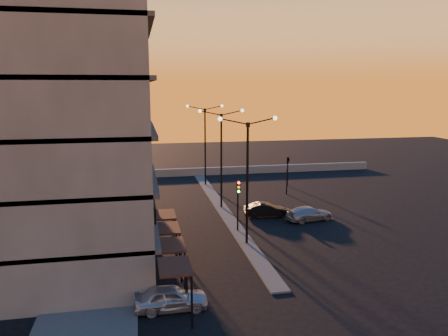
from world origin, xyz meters
The scene contains 14 objects.
ground centered at (0.00, 0.00, 0.00)m, with size 120.00×120.00×0.00m, color black.
sidewalk_west centered at (-10.50, 4.00, 0.06)m, with size 5.00×40.00×0.12m, color #51524F.
median centered at (0.00, 10.00, 0.06)m, with size 1.20×36.00×0.12m, color #51524F.
parapet centered at (2.00, 26.00, 0.50)m, with size 44.00×0.50×1.00m, color slate.
building centered at (-14.00, 0.03, 11.91)m, with size 14.35×17.08×25.00m.
streetlamp_near centered at (0.00, 0.00, 5.59)m, with size 4.32×0.32×9.51m.
streetlamp_mid centered at (0.00, 10.00, 5.59)m, with size 4.32×0.32×9.51m.
streetlamp_far centered at (0.00, 20.00, 5.59)m, with size 4.32×0.32×9.51m.
traffic_light_main centered at (0.00, 2.87, 2.89)m, with size 0.28×0.44×4.25m.
signal_east_a centered at (8.00, 14.00, 1.93)m, with size 0.13×0.16×3.60m.
signal_east_b centered at (9.50, 18.00, 3.10)m, with size 0.42×1.99×3.60m.
car_hatchback centered at (-6.25, -8.58, 0.66)m, with size 1.55×3.86×1.31m, color silver.
car_sedan centered at (3.38, 6.48, 0.64)m, with size 1.35×3.86×1.27m, color black.
car_wagon centered at (6.83, 4.68, 0.62)m, with size 1.73×4.26×1.24m, color #9DA1A4.
Camera 1 is at (-7.65, -29.94, 11.60)m, focal length 35.00 mm.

